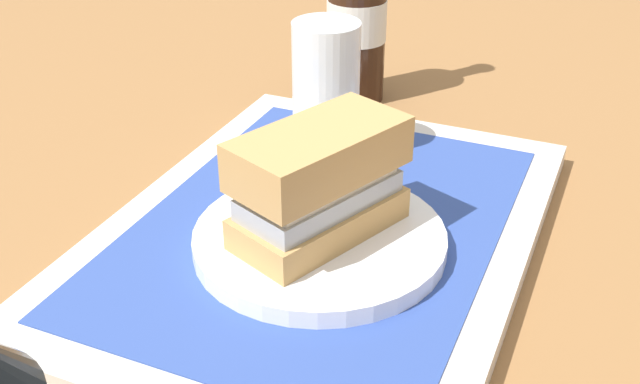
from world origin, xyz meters
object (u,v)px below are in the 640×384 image
(sandwich, at_px, (323,180))
(beer_bottle, at_px, (357,7))
(plate, at_px, (320,240))
(beer_glass, at_px, (326,82))

(sandwich, xyz_separation_m, beer_bottle, (0.32, 0.10, 0.03))
(sandwich, distance_m, beer_bottle, 0.34)
(plate, relative_size, sandwich, 1.31)
(beer_bottle, bearing_deg, plate, -163.47)
(plate, bearing_deg, beer_bottle, 16.53)
(beer_glass, distance_m, beer_bottle, 0.19)
(plate, height_order, beer_glass, beer_glass)
(plate, xyz_separation_m, beer_bottle, (0.33, 0.10, 0.08))
(sandwich, xyz_separation_m, beer_glass, (0.14, 0.06, 0.01))
(sandwich, relative_size, beer_glass, 1.16)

